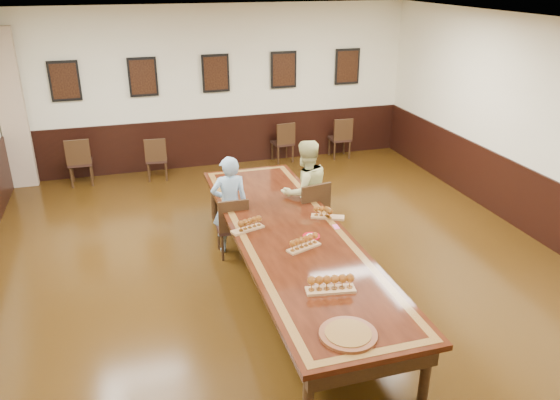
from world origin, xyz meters
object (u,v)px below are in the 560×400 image
object	(u,v)px
chair_woman	(308,212)
spare_chair_c	(282,141)
spare_chair_b	(156,158)
person_woman	(305,192)
spare_chair_d	(340,137)
person_man	(230,205)
conference_table	(291,243)
carved_platter	(348,334)
chair_man	(232,225)
spare_chair_a	(80,161)

from	to	relation	value
chair_woman	spare_chair_c	distance (m)	3.77
spare_chair_b	person_woman	world-z (taller)	person_woman
spare_chair_d	person_woman	size ratio (longest dim) A/B	0.57
person_man	conference_table	size ratio (longest dim) A/B	0.29
person_man	carved_platter	world-z (taller)	person_man
person_man	chair_woman	bearing A→B (deg)	177.83
chair_man	spare_chair_d	distance (m)	4.80
person_man	spare_chair_a	bearing A→B (deg)	-56.21
person_woman	spare_chair_d	bearing A→B (deg)	-130.24
spare_chair_c	person_man	xyz separation A→B (m)	(-1.88, -3.63, 0.29)
chair_man	chair_woman	bearing A→B (deg)	-177.41
spare_chair_d	spare_chair_b	bearing A→B (deg)	5.80
spare_chair_b	conference_table	distance (m)	4.66
spare_chair_a	spare_chair_d	distance (m)	5.32
spare_chair_c	person_woman	world-z (taller)	person_woman
spare_chair_c	chair_woman	bearing A→B (deg)	72.45
spare_chair_d	spare_chair_c	bearing A→B (deg)	-1.74
chair_woman	conference_table	bearing A→B (deg)	50.21
chair_woman	spare_chair_d	xyz separation A→B (m)	(1.99, 3.61, -0.05)
chair_man	spare_chair_a	distance (m)	4.14
chair_woman	spare_chair_d	world-z (taller)	chair_woman
spare_chair_c	person_woman	bearing A→B (deg)	71.84
spare_chair_a	person_woman	bearing A→B (deg)	133.89
chair_woman	spare_chair_b	xyz separation A→B (m)	(-1.92, 3.38, -0.07)
spare_chair_c	spare_chair_d	xyz separation A→B (m)	(1.27, -0.09, 0.01)
chair_man	carved_platter	size ratio (longest dim) A/B	1.40
spare_chair_a	spare_chair_d	size ratio (longest dim) A/B	1.04
spare_chair_b	person_man	xyz separation A→B (m)	(0.77, -3.31, 0.29)
conference_table	spare_chair_b	bearing A→B (deg)	106.38
spare_chair_a	conference_table	xyz separation A→B (m)	(2.72, -4.59, 0.15)
chair_man	carved_platter	bearing A→B (deg)	98.75
chair_woman	person_man	bearing A→B (deg)	-14.05
chair_man	spare_chair_c	distance (m)	4.17
carved_platter	person_man	bearing A→B (deg)	97.05
chair_man	person_woman	bearing A→B (deg)	-172.16
person_woman	conference_table	distance (m)	1.34
spare_chair_c	conference_table	bearing A→B (deg)	67.93
conference_table	person_man	bearing A→B (deg)	115.18
spare_chair_d	conference_table	distance (m)	5.37
conference_table	carved_platter	distance (m)	2.13
person_woman	carved_platter	distance (m)	3.39
person_man	person_woman	distance (m)	1.14
spare_chair_b	spare_chair_d	world-z (taller)	spare_chair_d
carved_platter	spare_chair_c	bearing A→B (deg)	77.98
spare_chair_c	conference_table	distance (m)	4.97
conference_table	spare_chair_a	bearing A→B (deg)	120.63
spare_chair_c	carved_platter	world-z (taller)	spare_chair_c
person_man	carved_platter	xyz separation A→B (m)	(0.41, -3.28, 0.05)
spare_chair_a	person_man	distance (m)	4.07
chair_man	carved_platter	xyz separation A→B (m)	(0.41, -3.18, 0.32)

